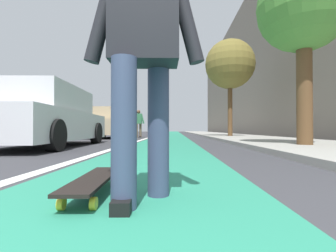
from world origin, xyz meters
TOP-DOWN VIEW (x-y plane):
  - ground_plane at (10.00, 0.00)m, footprint 80.00×80.00m
  - bike_lane_paint at (24.00, 0.00)m, footprint 56.00×1.84m
  - lane_stripe_white at (20.00, 1.07)m, footprint 52.00×0.16m
  - sidewalk_curb at (18.00, -3.51)m, footprint 52.00×3.20m
  - building_facade at (22.00, -6.69)m, footprint 40.00×1.20m
  - skateboard at (0.97, 0.23)m, footprint 0.85×0.24m
  - skater_person at (0.82, -0.11)m, footprint 0.47×0.72m
  - parked_car_near at (5.25, 2.92)m, footprint 4.56×2.06m
  - parked_car_mid at (11.37, 2.88)m, footprint 4.01×1.92m
  - traffic_light at (22.78, 1.47)m, footprint 0.33×0.28m
  - street_tree_near at (4.67, -3.11)m, footprint 1.97×1.97m
  - street_tree_mid at (11.68, -3.11)m, footprint 2.51×2.51m
  - pedestrian_distant at (12.19, 1.67)m, footprint 0.42×0.65m

SIDE VIEW (x-z plane):
  - ground_plane at x=10.00m, z-range 0.00..0.00m
  - bike_lane_paint at x=24.00m, z-range 0.00..0.00m
  - lane_stripe_white at x=20.00m, z-range 0.00..0.01m
  - sidewalk_curb at x=18.00m, z-range 0.00..0.10m
  - skateboard at x=0.97m, z-range 0.04..0.15m
  - parked_car_near at x=5.25m, z-range -0.03..1.44m
  - parked_car_mid at x=11.37m, z-range -0.03..1.46m
  - pedestrian_distant at x=12.19m, z-range 0.11..1.59m
  - skater_person at x=0.82m, z-range 0.12..1.76m
  - traffic_light at x=22.78m, z-range 0.79..4.91m
  - street_tree_near at x=4.67m, z-range 1.01..5.12m
  - street_tree_mid at x=11.68m, z-range 1.24..6.27m
  - building_facade at x=22.00m, z-range 0.00..11.31m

